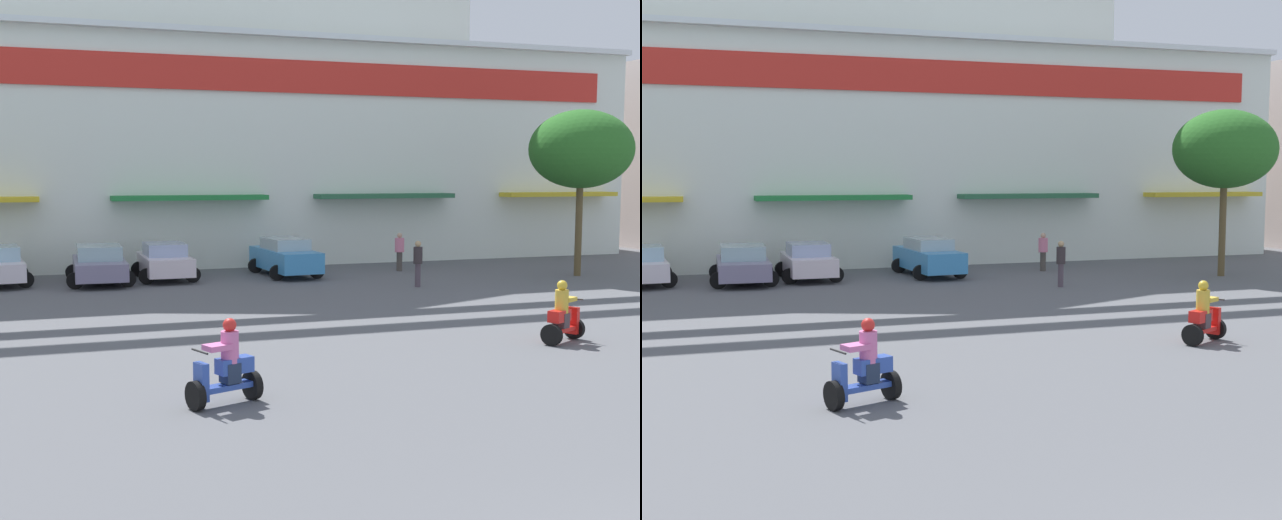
# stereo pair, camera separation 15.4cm
# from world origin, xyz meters

# --- Properties ---
(ground_plane) EXTENTS (128.00, 128.00, 0.00)m
(ground_plane) POSITION_xyz_m (0.00, 13.00, 0.00)
(ground_plane) COLOR #585A5E
(colonial_building) EXTENTS (43.59, 16.55, 19.78)m
(colonial_building) POSITION_xyz_m (0.00, 36.03, 8.55)
(colonial_building) COLOR white
(colonial_building) RESTS_ON ground
(plaza_tree_1) EXTENTS (4.12, 3.95, 6.59)m
(plaza_tree_1) POSITION_xyz_m (14.14, 22.90, 5.03)
(plaza_tree_1) COLOR brown
(plaza_tree_1) RESTS_ON ground
(parked_car_0) EXTENTS (2.48, 4.08, 1.44)m
(parked_car_0) POSITION_xyz_m (-7.72, 27.37, 0.73)
(parked_car_0) COLOR white
(parked_car_0) RESTS_ON ground
(parked_car_1) EXTENTS (2.49, 4.43, 1.43)m
(parked_car_1) POSITION_xyz_m (-4.17, 26.65, 0.73)
(parked_car_1) COLOR gray
(parked_car_1) RESTS_ON ground
(parked_car_2) EXTENTS (2.31, 4.03, 1.42)m
(parked_car_2) POSITION_xyz_m (-1.69, 27.03, 0.72)
(parked_car_2) COLOR silver
(parked_car_2) RESTS_ON ground
(parked_car_3) EXTENTS (2.41, 4.41, 1.52)m
(parked_car_3) POSITION_xyz_m (3.05, 26.67, 0.77)
(parked_car_3) COLOR #3C8ECF
(parked_car_3) RESTS_ON ground
(scooter_rider_0) EXTENTS (1.39, 1.07, 1.53)m
(scooter_rider_0) POSITION_xyz_m (5.62, 11.70, 0.63)
(scooter_rider_0) COLOR black
(scooter_rider_0) RESTS_ON ground
(scooter_rider_2) EXTENTS (1.42, 0.93, 1.54)m
(scooter_rider_2) POSITION_xyz_m (-3.32, 8.94, 0.63)
(scooter_rider_2) COLOR black
(scooter_rider_2) RESTS_ON ground
(pedestrian_1) EXTENTS (0.45, 0.45, 1.67)m
(pedestrian_1) POSITION_xyz_m (6.64, 21.95, 0.96)
(pedestrian_1) COLOR #52444E
(pedestrian_1) RESTS_ON ground
(pedestrian_2) EXTENTS (0.48, 0.48, 1.61)m
(pedestrian_2) POSITION_xyz_m (8.06, 26.70, 0.90)
(pedestrian_2) COLOR #4A433E
(pedestrian_2) RESTS_ON ground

